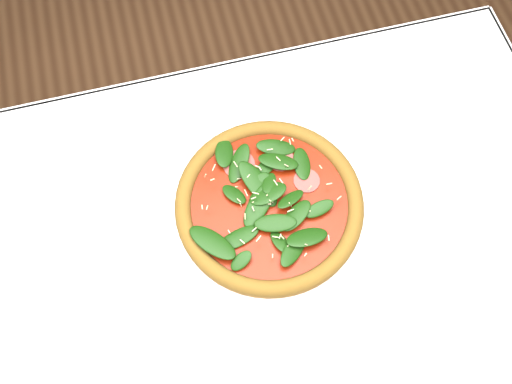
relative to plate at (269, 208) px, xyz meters
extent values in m
plane|color=brown|center=(-0.07, -0.10, -0.76)|extent=(6.00, 6.00, 0.00)
cube|color=silver|center=(-0.07, -0.10, -0.03)|extent=(1.20, 0.80, 0.04)
cylinder|color=#472D1C|center=(0.47, 0.24, -0.40)|extent=(0.06, 0.06, 0.71)
cube|color=silver|center=(-0.07, 0.30, -0.12)|extent=(1.20, 0.01, 0.22)
cylinder|color=white|center=(0.00, 0.00, 0.00)|extent=(0.35, 0.35, 0.01)
torus|color=white|center=(0.00, 0.00, 0.00)|extent=(0.35, 0.35, 0.01)
cylinder|color=brown|center=(0.00, 0.00, 0.01)|extent=(0.38, 0.38, 0.01)
torus|color=#AA7627|center=(0.00, 0.00, 0.02)|extent=(0.38, 0.38, 0.03)
cylinder|color=maroon|center=(0.00, 0.00, 0.02)|extent=(0.31, 0.31, 0.00)
cylinder|color=brown|center=(0.00, 0.00, 0.02)|extent=(0.28, 0.28, 0.00)
ellipsoid|color=#14380A|center=(0.00, 0.00, 0.03)|extent=(0.30, 0.30, 0.02)
cylinder|color=beige|center=(0.00, 0.00, 0.04)|extent=(0.28, 0.28, 0.00)
cylinder|color=white|center=(-0.29, -0.09, -0.01)|extent=(0.07, 0.07, 0.00)
cylinder|color=white|center=(-0.29, -0.09, 0.04)|extent=(0.01, 0.01, 0.10)
ellipsoid|color=white|center=(-0.29, -0.09, 0.14)|extent=(0.08, 0.08, 0.11)
cylinder|color=white|center=(0.23, 0.17, 0.00)|extent=(0.14, 0.14, 0.01)
torus|color=white|center=(0.23, 0.17, 0.00)|extent=(0.14, 0.14, 0.01)
camera|label=1|loc=(-0.11, -0.33, 0.87)|focal=40.00mm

